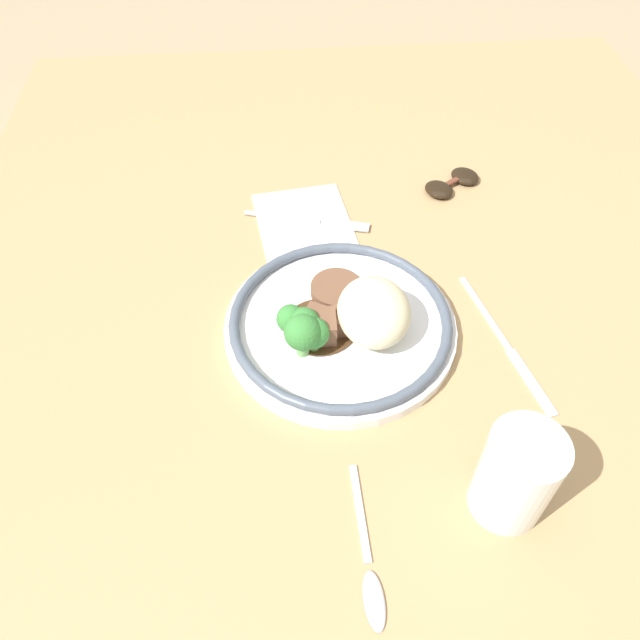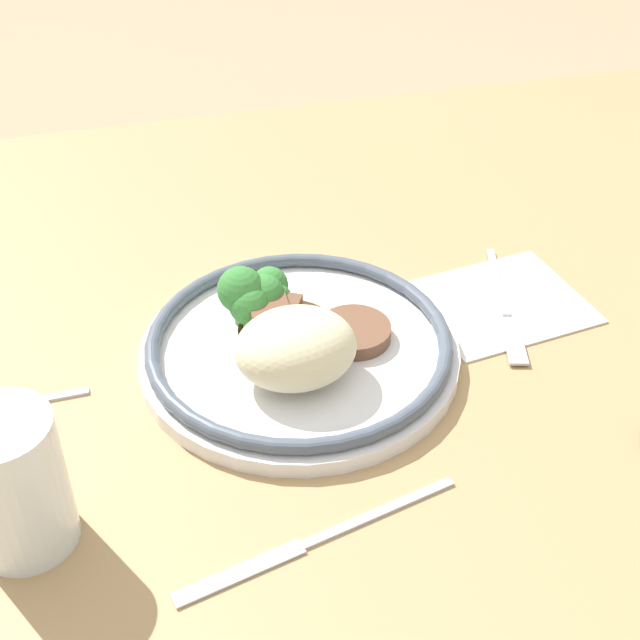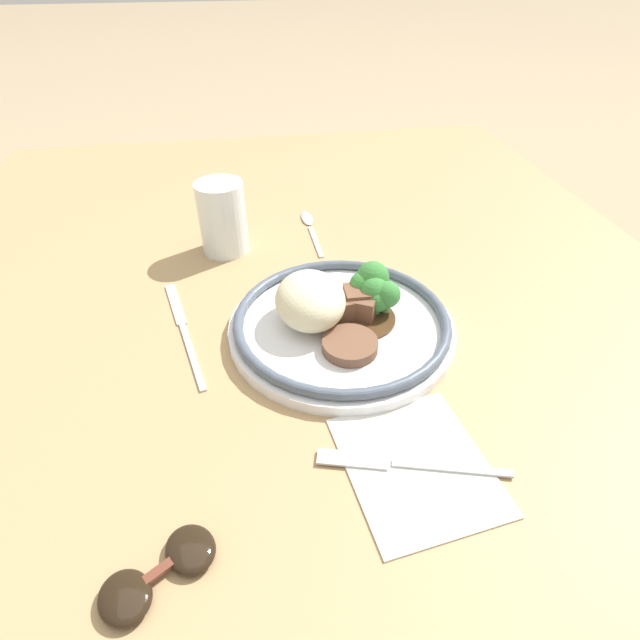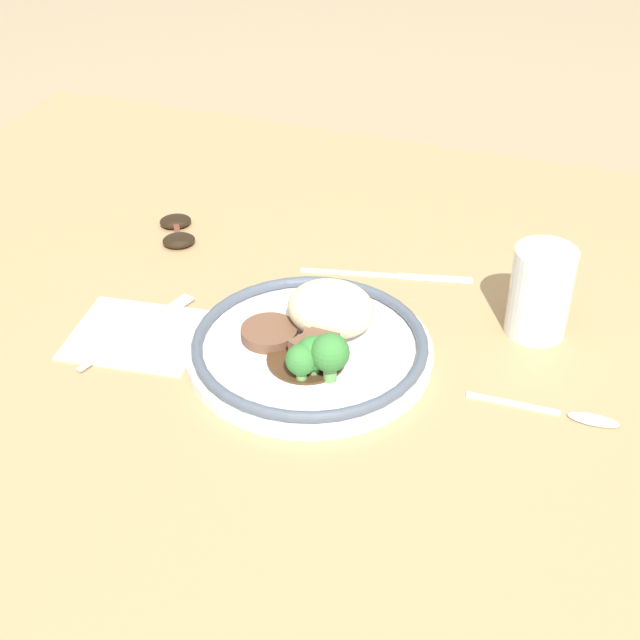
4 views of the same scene
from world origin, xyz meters
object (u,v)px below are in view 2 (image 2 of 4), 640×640
juice_glass (16,490)px  fork (506,314)px  plate (295,342)px  knife (310,542)px

juice_glass → fork: 0.43m
plate → fork: bearing=-176.7°
juice_glass → knife: 0.19m
juice_glass → knife: (-0.18, 0.05, -0.04)m
juice_glass → fork: size_ratio=0.62×
juice_glass → fork: (-0.41, -0.14, -0.04)m
plate → knife: (0.03, 0.18, -0.02)m
juice_glass → plate: bearing=-148.9°
knife → fork: bearing=-152.9°
plate → knife: plate is taller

